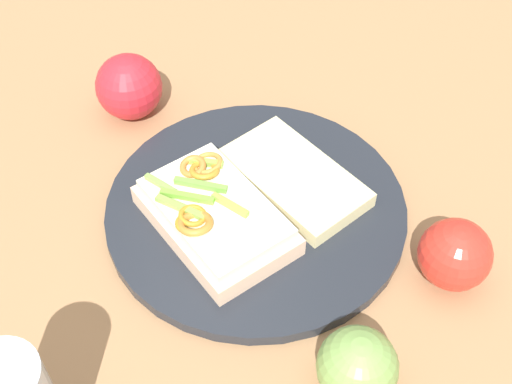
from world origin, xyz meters
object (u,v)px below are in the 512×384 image
Objects in this scene: plate at (256,209)px; apple_0 at (455,254)px; apple_3 at (129,87)px; apple_2 at (357,367)px; sandwich at (214,215)px; bread_slice_side at (294,178)px.

plate is 4.49× the size of apple_0.
apple_2 is at bearing 58.19° from apple_3.
apple_0 and apple_2 have the same top height.
apple_0 is at bearing 162.98° from apple_2.
sandwich is at bearing -30.27° from plate.
sandwich is 2.74× the size of apple_2.
plate is at bearing -91.72° from sandwich.
sandwich is 2.41× the size of apple_3.
bread_slice_side is 0.23m from apple_3.
bread_slice_side is at bearing -101.99° from apple_0.
plate is at bearing -88.30° from apple_0.
apple_0 is (0.04, 0.18, 0.01)m from bread_slice_side.
plate is 1.66× the size of sandwich.
plate is 0.22m from apple_2.
apple_2 reaches higher than bread_slice_side.
apple_3 reaches higher than sandwich.
apple_3 is (-0.04, -0.23, 0.02)m from bread_slice_side.
bread_slice_side reaches higher than plate.
apple_0 is 0.42m from apple_3.
bread_slice_side is at bearing -90.87° from sandwich.
sandwich is 2.70× the size of apple_0.
plate is 0.06m from sandwich.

